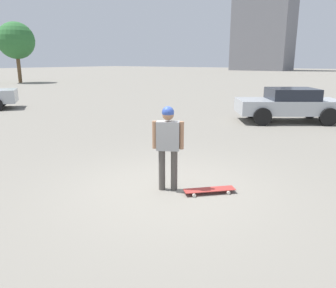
% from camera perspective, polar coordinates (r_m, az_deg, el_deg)
% --- Properties ---
extents(ground_plane, '(220.00, 220.00, 0.00)m').
position_cam_1_polar(ground_plane, '(6.54, -0.00, -7.92)').
color(ground_plane, gray).
extents(person, '(0.54, 0.39, 1.66)m').
position_cam_1_polar(person, '(6.23, -0.00, 0.74)').
color(person, '#4C4742').
rests_on(person, ground_plane).
extents(skateboard, '(0.86, 0.88, 0.08)m').
position_cam_1_polar(skateboard, '(6.40, 7.22, -7.92)').
color(skateboard, '#A5332D').
rests_on(skateboard, ground_plane).
extents(car_parked_near, '(4.45, 3.86, 1.38)m').
position_cam_1_polar(car_parked_near, '(14.53, 20.32, 6.56)').
color(car_parked_near, '#ADB2B7').
rests_on(car_parked_near, ground_plane).
extents(building_block_distant, '(14.32, 9.47, 27.69)m').
position_cam_1_polar(building_block_distant, '(93.21, 16.48, 20.77)').
color(building_block_distant, slate).
rests_on(building_block_distant, ground_plane).
extents(tree_distant, '(4.06, 4.06, 6.71)m').
position_cam_1_polar(tree_distant, '(42.21, -24.96, 16.00)').
color(tree_distant, brown).
rests_on(tree_distant, ground_plane).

